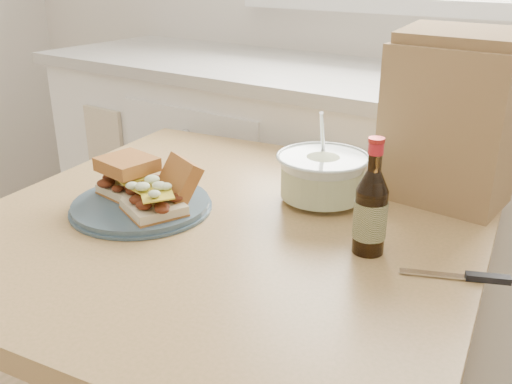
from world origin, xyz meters
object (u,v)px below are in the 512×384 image
Objects in this scene: dining_table at (227,271)px; beer_bottle at (371,211)px; coleslaw_bowl at (322,179)px; plate at (141,205)px; paper_bag at (449,125)px.

beer_bottle is at bearing -1.24° from dining_table.
coleslaw_bowl is (0.11, 0.19, 0.17)m from dining_table.
beer_bottle is at bearing 12.39° from plate.
paper_bag is (0.20, 0.16, 0.11)m from coleslaw_bowl.
coleslaw_bowl is 0.23m from beer_bottle.
beer_bottle is 0.32m from paper_bag.
paper_bag reaches higher than coleslaw_bowl.
paper_bag is (0.48, 0.40, 0.15)m from plate.
paper_bag is (0.31, 0.34, 0.28)m from dining_table.
plate is (-0.17, -0.06, 0.13)m from dining_table.
coleslaw_bowl is 0.28m from paper_bag.
plate is 0.64m from paper_bag.
paper_bag reaches higher than plate.
beer_bottle is (0.17, -0.15, 0.03)m from coleslaw_bowl.
dining_table is 0.22m from plate.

